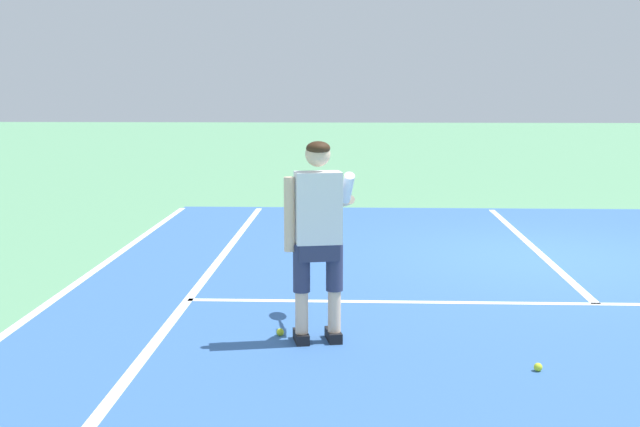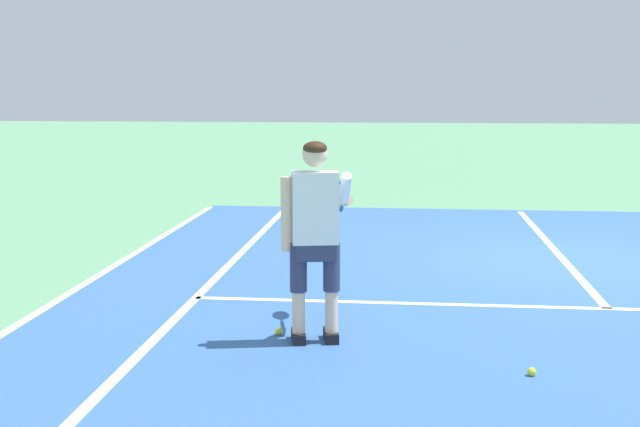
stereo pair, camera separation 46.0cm
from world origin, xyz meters
TOP-DOWN VIEW (x-y plane):
  - ground_plane at (0.00, 0.00)m, footprint 80.00×80.00m
  - court_inner_surface at (0.00, -0.92)m, footprint 10.98×10.46m
  - line_service at (0.00, -2.29)m, footprint 8.23×0.10m
  - line_centre_service at (0.00, 0.91)m, footprint 0.10×6.40m
  - line_singles_left at (-4.12, -0.92)m, footprint 0.10×10.06m
  - line_doubles_left at (-5.49, -0.92)m, footprint 0.10×10.06m
  - tennis_player at (-2.73, -3.62)m, footprint 0.59×1.20m
  - tennis_ball_near_feet at (-3.07, -3.48)m, footprint 0.07×0.07m
  - tennis_ball_by_baseline at (-1.02, -4.31)m, footprint 0.07×0.07m

SIDE VIEW (x-z plane):
  - ground_plane at x=0.00m, z-range 0.00..0.00m
  - court_inner_surface at x=0.00m, z-range 0.00..0.00m
  - line_service at x=0.00m, z-range 0.00..0.01m
  - line_centre_service at x=0.00m, z-range 0.00..0.01m
  - line_singles_left at x=-4.12m, z-range 0.00..0.01m
  - line_doubles_left at x=-5.49m, z-range 0.00..0.01m
  - tennis_ball_near_feet at x=-3.07m, z-range 0.00..0.07m
  - tennis_ball_by_baseline at x=-1.02m, z-range 0.00..0.07m
  - tennis_player at x=-2.73m, z-range 0.13..1.85m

